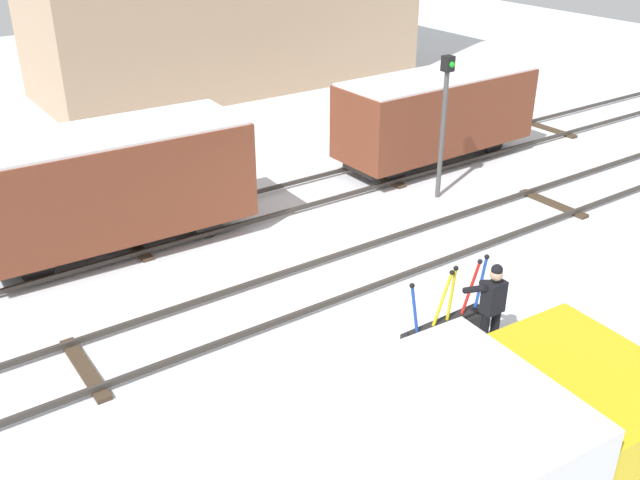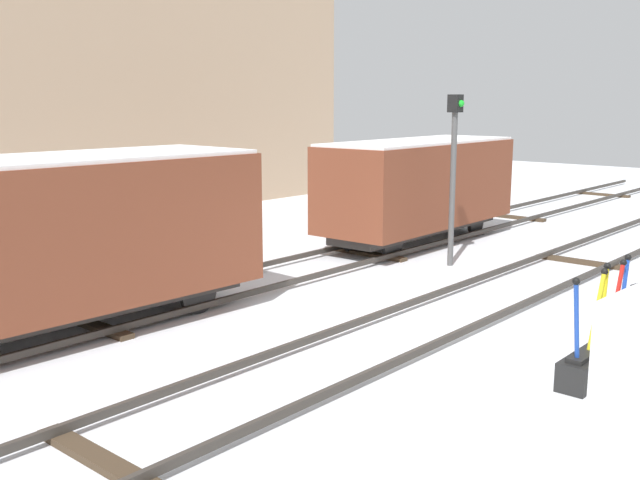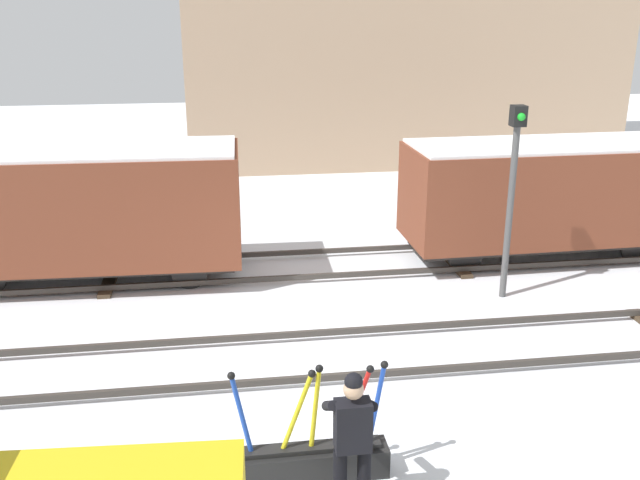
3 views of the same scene
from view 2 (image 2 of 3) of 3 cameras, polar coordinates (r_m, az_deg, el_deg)
ground_plane at (r=11.66m, az=8.60°, el=-6.57°), size 60.00×60.00×0.00m
track_main_line at (r=11.62m, az=8.62°, el=-6.04°), size 44.00×1.94×0.18m
track_siding_near at (r=14.04m, az=-4.98°, el=-3.05°), size 44.00×1.94×0.18m
switch_lever_frame at (r=10.12m, az=20.71°, el=-8.36°), size 1.82×0.37×1.45m
signal_post at (r=15.55m, az=10.29°, el=6.00°), size 0.24×0.32×3.56m
apartment_building at (r=25.49m, az=-14.69°, el=13.71°), size 14.74×5.53×9.80m
freight_car_back_track at (r=11.52m, az=-18.79°, el=0.49°), size 5.81×2.35×2.66m
freight_car_far_end at (r=17.96m, az=7.63°, el=4.24°), size 5.87×2.14×2.51m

